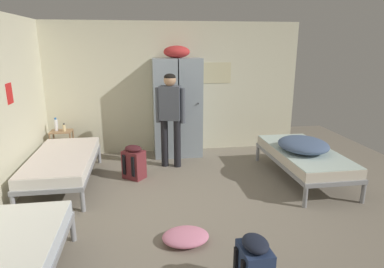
% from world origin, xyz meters
% --- Properties ---
extents(ground_plane, '(8.03, 8.03, 0.00)m').
position_xyz_m(ground_plane, '(0.00, 0.00, 0.00)').
color(ground_plane, gray).
extents(room_backdrop, '(4.95, 5.08, 2.51)m').
position_xyz_m(room_backdrop, '(-1.23, 1.26, 1.26)').
color(room_backdrop, beige).
rests_on(room_backdrop, ground_plane).
extents(locker_bank, '(0.90, 0.55, 2.07)m').
position_xyz_m(locker_bank, '(0.02, 2.23, 0.97)').
color(locker_bank, '#8C99A3').
rests_on(locker_bank, ground_plane).
extents(shelf_unit, '(0.38, 0.30, 0.57)m').
position_xyz_m(shelf_unit, '(-2.12, 2.20, 0.35)').
color(shelf_unit, '#99704C').
rests_on(shelf_unit, ground_plane).
extents(bed_left_rear, '(0.90, 1.90, 0.49)m').
position_xyz_m(bed_left_rear, '(-1.87, 1.05, 0.38)').
color(bed_left_rear, gray).
rests_on(bed_left_rear, ground_plane).
extents(bed_right, '(0.90, 1.90, 0.49)m').
position_xyz_m(bed_right, '(1.87, 0.72, 0.38)').
color(bed_right, gray).
rests_on(bed_right, ground_plane).
extents(bedding_heap, '(0.75, 0.85, 0.21)m').
position_xyz_m(bedding_heap, '(1.81, 0.66, 0.59)').
color(bedding_heap, slate).
rests_on(bedding_heap, bed_right).
extents(person_traveler, '(0.49, 0.30, 1.63)m').
position_xyz_m(person_traveler, '(-0.16, 1.61, 0.98)').
color(person_traveler, black).
rests_on(person_traveler, ground_plane).
extents(water_bottle, '(0.07, 0.07, 0.24)m').
position_xyz_m(water_bottle, '(-2.20, 2.22, 0.68)').
color(water_bottle, white).
rests_on(water_bottle, shelf_unit).
extents(lotion_bottle, '(0.05, 0.05, 0.15)m').
position_xyz_m(lotion_bottle, '(-2.05, 2.16, 0.64)').
color(lotion_bottle, beige).
rests_on(lotion_bottle, shelf_unit).
extents(backpack_navy, '(0.35, 0.33, 0.55)m').
position_xyz_m(backpack_navy, '(0.26, -1.62, 0.26)').
color(backpack_navy, navy).
rests_on(backpack_navy, ground_plane).
extents(backpack_maroon, '(0.41, 0.42, 0.55)m').
position_xyz_m(backpack_maroon, '(-0.80, 1.16, 0.26)').
color(backpack_maroon, maroon).
rests_on(backpack_maroon, ground_plane).
extents(clothes_pile_pink, '(0.51, 0.41, 0.13)m').
position_xyz_m(clothes_pile_pink, '(-0.23, -0.75, 0.07)').
color(clothes_pile_pink, pink).
rests_on(clothes_pile_pink, ground_plane).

